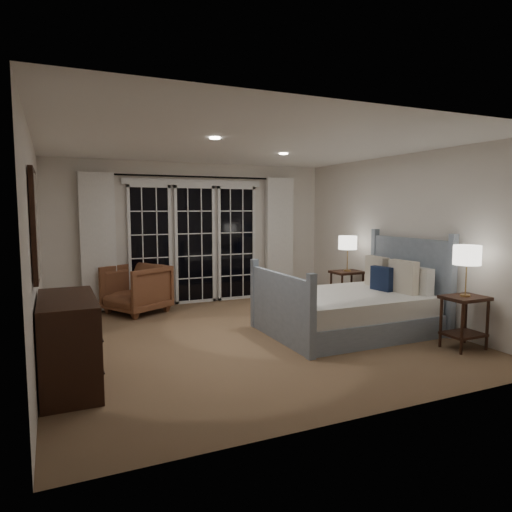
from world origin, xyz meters
name	(u,v)px	position (x,y,z in m)	size (l,w,h in m)	color
floor	(250,338)	(0.00, 0.00, 0.00)	(5.00, 5.00, 0.00)	brown
ceiling	(250,145)	(0.00, 0.00, 2.50)	(5.00, 5.00, 0.00)	white
wall_left	(35,251)	(-2.50, 0.00, 1.25)	(0.02, 5.00, 2.50)	silver
wall_right	(401,238)	(2.50, 0.00, 1.25)	(0.02, 5.00, 2.50)	silver
wall_back	(194,234)	(0.00, 2.50, 1.25)	(5.00, 0.02, 2.50)	silver
wall_front	(374,265)	(0.00, -2.50, 1.25)	(5.00, 0.02, 2.50)	silver
french_doors	(195,243)	(0.00, 2.46, 1.09)	(2.50, 0.04, 2.20)	black
curtain_rod	(195,177)	(0.00, 2.40, 2.25)	(0.03, 0.03, 3.50)	black
curtain_left	(98,242)	(-1.65, 2.38, 1.15)	(0.55, 0.10, 2.25)	white
curtain_right	(279,237)	(1.65, 2.38, 1.15)	(0.55, 0.10, 2.25)	white
downlight_a	(284,154)	(0.80, 0.60, 2.49)	(0.12, 0.12, 0.01)	white
downlight_b	(215,138)	(-0.60, -0.40, 2.49)	(0.12, 0.12, 0.01)	white
bed	(352,308)	(1.42, -0.29, 0.32)	(2.19, 1.57, 1.27)	#8692A2
nightstand_left	(464,314)	(2.18, -1.49, 0.43)	(0.50, 0.40, 0.65)	#331C11
nightstand_right	(347,284)	(2.18, 0.91, 0.43)	(0.50, 0.40, 0.65)	#331C11
lamp_left	(467,256)	(2.18, -1.49, 1.14)	(0.32, 0.32, 0.62)	#B08546
lamp_right	(348,243)	(2.18, 0.91, 1.12)	(0.31, 0.31, 0.59)	#B08546
armchair	(136,289)	(-1.11, 2.07, 0.39)	(0.84, 0.87, 0.79)	brown
dresser	(69,342)	(-2.23, -0.80, 0.43)	(0.52, 1.22, 0.86)	#331C11
mirror	(35,225)	(-2.47, -0.80, 1.55)	(0.05, 0.85, 1.00)	#331C11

